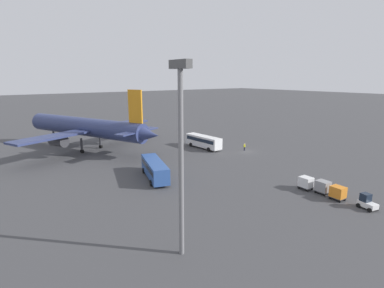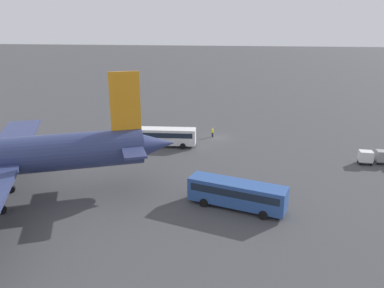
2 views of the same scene
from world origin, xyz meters
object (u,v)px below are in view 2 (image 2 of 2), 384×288
Objects in this scene: shuttle_bus_far at (237,193)px; worker_person at (213,132)px; shuttle_bus_near at (164,136)px; cargo_cart_grey at (383,156)px; cargo_cart_white at (366,157)px.

shuttle_bus_far reaches higher than worker_person.
shuttle_bus_near is 35.04m from cargo_cart_grey.
shuttle_bus_far is at bearing 118.06° from shuttle_bus_near.
shuttle_bus_near is 10.38m from worker_person.
shuttle_bus_far is (-13.17, 21.32, 0.01)m from shuttle_bus_near.
cargo_cart_white reaches higher than worker_person.
cargo_cart_grey is (-26.95, 10.45, 0.32)m from worker_person.
cargo_cart_white is (-32.19, 4.28, -0.71)m from shuttle_bus_near.
shuttle_bus_near is at bearing -6.19° from cargo_cart_grey.
cargo_cart_grey is (-21.66, -17.54, -0.72)m from shuttle_bus_far.
cargo_cart_grey reaches higher than worker_person.
cargo_cart_white is (-24.31, 10.95, 0.32)m from worker_person.
cargo_cart_white is at bearing 168.79° from shuttle_bus_near.
worker_person is at bearing -62.46° from shuttle_bus_far.
shuttle_bus_near reaches higher than worker_person.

